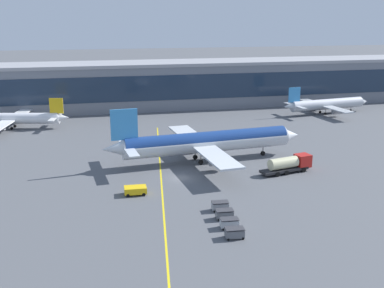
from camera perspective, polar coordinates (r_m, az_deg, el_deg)
name	(u,v)px	position (r m, az deg, el deg)	size (l,w,h in m)	color
ground_plane	(181,178)	(89.20, -1.38, -4.17)	(700.00, 700.00, 0.00)	#515459
apron_lead_in_line	(161,176)	(90.50, -3.80, -3.91)	(0.30, 80.00, 0.01)	yellow
terminal_building	(194,83)	(159.10, 0.22, 7.37)	(191.19, 17.78, 15.00)	slate
main_airliner	(207,142)	(98.22, 1.78, 0.25)	(43.72, 34.62, 12.26)	silver
fuel_tanker	(289,164)	(93.78, 11.74, -2.38)	(11.09, 4.81, 3.25)	#232326
pushback_tug	(136,190)	(81.66, -6.84, -5.55)	(3.88, 2.43, 1.40)	yellow
baggage_cart_0	(235,233)	(66.41, 5.19, -10.69)	(2.75, 1.78, 1.48)	#595B60
baggage_cart_1	(229,223)	(69.21, 4.56, -9.54)	(2.75, 1.78, 1.48)	#B2B7BC
baggage_cart_2	(224,214)	(72.04, 3.97, -8.48)	(2.75, 1.78, 1.48)	#595B60
baggage_cart_3	(220,206)	(74.91, 3.44, -7.50)	(2.75, 1.78, 1.48)	gray
commuter_jet_far	(7,118)	(136.50, -21.59, 2.92)	(33.58, 26.99, 8.32)	white
commuter_jet_near	(327,104)	(152.26, 16.08, 4.68)	(31.07, 24.63, 8.91)	#B2B7BC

